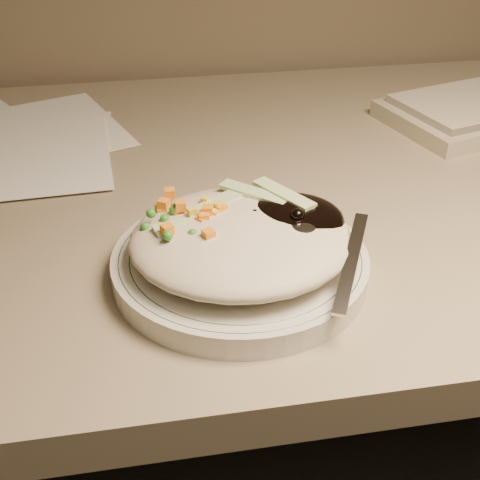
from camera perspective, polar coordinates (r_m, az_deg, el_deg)
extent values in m
cube|color=gray|center=(0.79, 5.91, 4.61)|extent=(1.40, 0.70, 0.04)
cylinder|color=silver|center=(0.59, 0.00, -2.13)|extent=(0.23, 0.23, 0.02)
torus|color=#144723|center=(0.59, 0.00, -1.32)|extent=(0.21, 0.21, 0.00)
torus|color=#144723|center=(0.59, 0.00, -1.32)|extent=(0.20, 0.20, 0.00)
ellipsoid|color=beige|center=(0.57, 0.09, 0.09)|extent=(0.19, 0.18, 0.04)
ellipsoid|color=black|center=(0.59, 4.15, 1.66)|extent=(0.10, 0.09, 0.03)
ellipsoid|color=orange|center=(0.58, -4.63, 0.87)|extent=(0.08, 0.08, 0.02)
sphere|color=black|center=(0.58, 1.25, 2.10)|extent=(0.01, 0.01, 0.01)
sphere|color=black|center=(0.59, 3.90, 2.64)|extent=(0.01, 0.01, 0.01)
sphere|color=black|center=(0.59, 6.25, 2.81)|extent=(0.01, 0.01, 0.01)
sphere|color=black|center=(0.60, 5.25, 2.90)|extent=(0.01, 0.01, 0.01)
sphere|color=black|center=(0.57, 4.92, 2.10)|extent=(0.01, 0.01, 0.01)
sphere|color=black|center=(0.58, 3.83, 2.27)|extent=(0.01, 0.01, 0.01)
sphere|color=black|center=(0.60, 4.64, 2.86)|extent=(0.01, 0.01, 0.01)
cube|color=orange|center=(0.58, -5.09, 2.95)|extent=(0.01, 0.01, 0.01)
cube|color=orange|center=(0.56, -3.27, 1.08)|extent=(0.01, 0.01, 0.01)
cube|color=orange|center=(0.59, -6.53, 3.08)|extent=(0.01, 0.01, 0.01)
cube|color=orange|center=(0.57, -2.80, 2.56)|extent=(0.01, 0.01, 0.01)
cube|color=orange|center=(0.57, -3.08, 1.93)|extent=(0.01, 0.01, 0.01)
cube|color=orange|center=(0.60, -6.72, 2.59)|extent=(0.01, 0.01, 0.01)
cube|color=orange|center=(0.58, -5.33, 2.63)|extent=(0.01, 0.01, 0.01)
cube|color=orange|center=(0.57, -3.24, 1.64)|extent=(0.01, 0.01, 0.01)
cube|color=orange|center=(0.58, -1.67, 2.65)|extent=(0.01, 0.01, 0.01)
cube|color=orange|center=(0.60, -6.00, 4.01)|extent=(0.01, 0.01, 0.01)
cube|color=orange|center=(0.55, -6.23, 0.91)|extent=(0.01, 0.01, 0.01)
cube|color=orange|center=(0.54, -2.70, 0.46)|extent=(0.01, 0.01, 0.01)
cube|color=orange|center=(0.56, -6.79, 0.87)|extent=(0.01, 0.01, 0.01)
cube|color=orange|center=(0.59, -6.61, 2.41)|extent=(0.01, 0.01, 0.01)
sphere|color=#388C28|center=(0.58, -3.22, 1.99)|extent=(0.01, 0.01, 0.01)
sphere|color=#388C28|center=(0.54, -6.19, 0.36)|extent=(0.01, 0.01, 0.01)
sphere|color=#388C28|center=(0.57, -6.44, 1.80)|extent=(0.01, 0.01, 0.01)
sphere|color=#388C28|center=(0.57, -7.61, 2.27)|extent=(0.01, 0.01, 0.01)
sphere|color=#388C28|center=(0.58, -3.57, 2.18)|extent=(0.01, 0.01, 0.01)
sphere|color=#388C28|center=(0.56, -2.49, 0.28)|extent=(0.01, 0.01, 0.01)
sphere|color=#388C28|center=(0.57, -4.66, 1.35)|extent=(0.01, 0.01, 0.01)
sphere|color=#388C28|center=(0.56, -5.15, 0.22)|extent=(0.01, 0.01, 0.01)
sphere|color=#388C28|center=(0.57, -8.08, 1.11)|extent=(0.01, 0.01, 0.01)
sphere|color=#388C28|center=(0.58, -5.46, 2.75)|extent=(0.01, 0.01, 0.01)
sphere|color=#388C28|center=(0.58, -5.67, 2.55)|extent=(0.01, 0.01, 0.01)
sphere|color=#388C28|center=(0.56, -6.25, 0.90)|extent=(0.01, 0.01, 0.01)
sphere|color=#388C28|center=(0.55, -4.07, 0.53)|extent=(0.01, 0.01, 0.01)
sphere|color=#388C28|center=(0.60, -1.53, 3.06)|extent=(0.01, 0.01, 0.01)
cube|color=yellow|center=(0.58, -3.70, 2.17)|extent=(0.01, 0.01, 0.01)
cube|color=yellow|center=(0.57, -2.15, 2.23)|extent=(0.01, 0.01, 0.01)
cube|color=yellow|center=(0.58, -4.79, 2.19)|extent=(0.01, 0.01, 0.01)
cube|color=yellow|center=(0.57, -4.14, 2.38)|extent=(0.01, 0.01, 0.01)
cube|color=yellow|center=(0.57, -4.63, 1.25)|extent=(0.01, 0.01, 0.01)
cube|color=yellow|center=(0.58, -2.01, 2.92)|extent=(0.01, 0.01, 0.01)
cube|color=yellow|center=(0.59, -3.00, 3.38)|extent=(0.01, 0.01, 0.01)
cube|color=yellow|center=(0.57, -3.68, 1.27)|extent=(0.01, 0.01, 0.01)
cube|color=#B2D18C|center=(0.59, -1.54, 3.41)|extent=(0.06, 0.05, 0.00)
cube|color=#B2D18C|center=(0.60, 1.22, 4.04)|extent=(0.06, 0.06, 0.00)
cube|color=#B2D18C|center=(0.57, -4.08, 1.51)|extent=(0.07, 0.03, 0.00)
cube|color=#B2D18C|center=(0.60, 3.76, 3.95)|extent=(0.05, 0.07, 0.00)
cube|color=#B2D18C|center=(0.56, 0.68, 0.80)|extent=(0.07, 0.04, 0.00)
ellipsoid|color=silver|center=(0.57, 5.00, 1.26)|extent=(0.05, 0.06, 0.01)
cube|color=silver|center=(0.55, 9.46, -1.83)|extent=(0.06, 0.11, 0.03)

